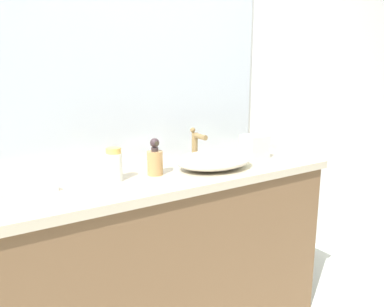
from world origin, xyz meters
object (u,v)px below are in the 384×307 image
object	(u,v)px
sink_basin	(214,160)
tissue_box	(254,145)
soap_dispenser	(155,160)
lotion_bottle	(114,165)
folded_hand_towel	(23,189)

from	to	relation	value
sink_basin	tissue_box	bearing A→B (deg)	12.54
soap_dispenser	lotion_bottle	world-z (taller)	soap_dispenser
lotion_bottle	tissue_box	size ratio (longest dim) A/B	0.87
folded_hand_towel	sink_basin	bearing A→B (deg)	-6.76
tissue_box	folded_hand_towel	xyz separation A→B (m)	(-1.19, 0.03, -0.06)
soap_dispenser	folded_hand_towel	distance (m)	0.56
soap_dispenser	folded_hand_towel	xyz separation A→B (m)	(-0.56, 0.05, -0.05)
sink_basin	tissue_box	xyz separation A→B (m)	(0.34, 0.07, 0.03)
tissue_box	folded_hand_towel	size ratio (longest dim) A/B	0.77
sink_basin	soap_dispenser	bearing A→B (deg)	169.64
sink_basin	soap_dispenser	size ratio (longest dim) A/B	2.33
lotion_bottle	tissue_box	xyz separation A→B (m)	(0.83, 0.01, -0.00)
sink_basin	lotion_bottle	world-z (taller)	lotion_bottle
soap_dispenser	lotion_bottle	bearing A→B (deg)	176.20
soap_dispenser	sink_basin	bearing A→B (deg)	-10.36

